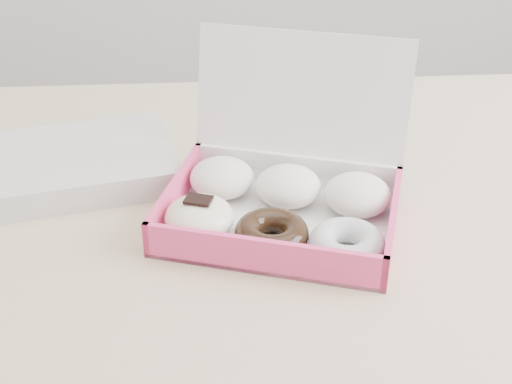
{
  "coord_description": "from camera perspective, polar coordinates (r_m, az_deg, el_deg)",
  "views": [
    {
      "loc": [
        -0.18,
        -0.84,
        1.27
      ],
      "look_at": [
        -0.13,
        -0.06,
        0.79
      ],
      "focal_mm": 50.0,
      "sensor_mm": 36.0,
      "label": 1
    }
  ],
  "objects": [
    {
      "name": "newspapers",
      "position": [
        1.05,
        -13.58,
        2.26
      ],
      "size": [
        0.29,
        0.25,
        0.04
      ],
      "primitive_type": "cube",
      "rotation": [
        0.0,
        0.0,
        0.22
      ],
      "color": "silver",
      "rests_on": "table"
    },
    {
      "name": "donut_box",
      "position": [
        0.92,
        2.01,
        -0.34
      ],
      "size": [
        0.36,
        0.34,
        0.21
      ],
      "rotation": [
        0.0,
        0.0,
        -0.3
      ],
      "color": "white",
      "rests_on": "table"
    },
    {
      "name": "table",
      "position": [
        1.05,
        6.98,
        -3.47
      ],
      "size": [
        1.2,
        0.8,
        0.75
      ],
      "color": "tan",
      "rests_on": "ground"
    }
  ]
}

